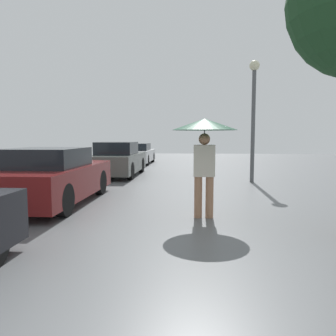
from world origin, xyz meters
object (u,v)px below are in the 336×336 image
pedestrian (204,136)px  parked_car_farthest (137,154)px  street_lamp (254,104)px  parked_car_second (50,177)px  parked_car_third (118,160)px

pedestrian → parked_car_farthest: size_ratio=0.46×
parked_car_farthest → street_lamp: 9.30m
street_lamp → parked_car_second: bearing=-142.8°
parked_car_farthest → street_lamp: bearing=-54.8°
parked_car_second → street_lamp: 6.93m
parked_car_second → parked_car_farthest: bearing=89.7°
pedestrian → parked_car_second: size_ratio=0.47×
pedestrian → parked_car_third: (-3.15, 6.61, -0.93)m
pedestrian → parked_car_third: pedestrian is taller
pedestrian → parked_car_farthest: bearing=105.2°
parked_car_farthest → parked_car_third: bearing=-87.5°
parked_car_second → street_lamp: bearing=37.2°
pedestrian → street_lamp: bearing=70.4°
parked_car_third → parked_car_farthest: parked_car_third is taller
pedestrian → parked_car_third: bearing=115.5°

